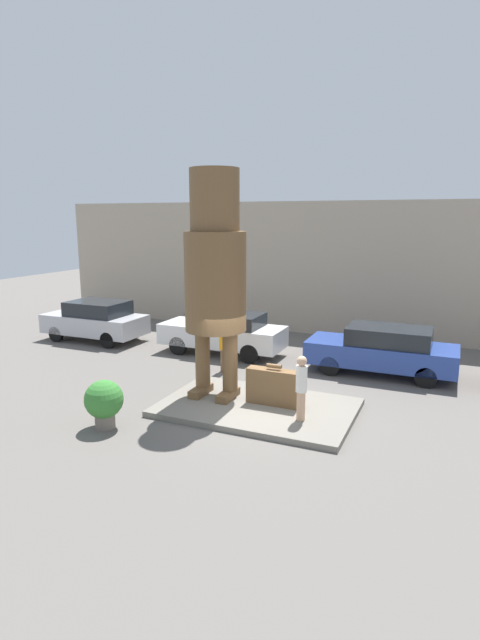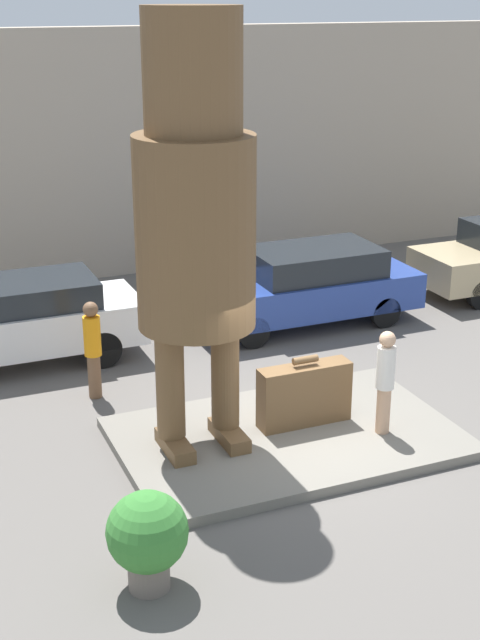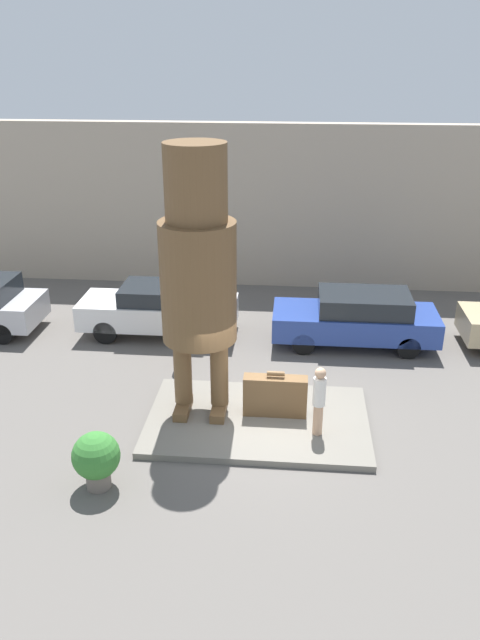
# 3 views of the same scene
# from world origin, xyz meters

# --- Properties ---
(ground_plane) EXTENTS (60.00, 60.00, 0.00)m
(ground_plane) POSITION_xyz_m (0.00, 0.00, 0.00)
(ground_plane) COLOR #605B56
(pedestal) EXTENTS (5.11, 3.28, 0.16)m
(pedestal) POSITION_xyz_m (0.00, 0.00, 0.08)
(pedestal) COLOR slate
(pedestal) RESTS_ON ground_plane
(building_backdrop) EXTENTS (28.00, 0.60, 5.75)m
(building_backdrop) POSITION_xyz_m (0.00, 9.57, 2.88)
(building_backdrop) COLOR tan
(building_backdrop) RESTS_ON ground_plane
(statue_figure) EXTENTS (1.67, 1.67, 6.18)m
(statue_figure) POSITION_xyz_m (-1.34, 0.25, 3.77)
(statue_figure) COLOR brown
(statue_figure) RESTS_ON pedestal
(giant_suitcase) EXTENTS (1.48, 0.37, 1.12)m
(giant_suitcase) POSITION_xyz_m (0.39, 0.22, 0.64)
(giant_suitcase) COLOR brown
(giant_suitcase) RESTS_ON pedestal
(tourist) EXTENTS (0.28, 0.28, 1.64)m
(tourist) POSITION_xyz_m (1.36, -0.52, 1.06)
(tourist) COLOR tan
(tourist) RESTS_ON pedestal
(parked_car_silver) EXTENTS (4.27, 1.89, 1.68)m
(parked_car_silver) POSITION_xyz_m (-9.05, 4.47, 0.87)
(parked_car_silver) COLOR #B7B7BC
(parked_car_silver) RESTS_ON ground_plane
(parked_car_white) EXTENTS (4.69, 1.74, 1.59)m
(parked_car_white) POSITION_xyz_m (-3.26, 4.70, 0.86)
(parked_car_white) COLOR silver
(parked_car_white) RESTS_ON ground_plane
(parked_car_blue) EXTENTS (4.75, 1.83, 1.60)m
(parked_car_blue) POSITION_xyz_m (2.60, 4.56, 0.84)
(parked_car_blue) COLOR #284293
(parked_car_blue) RESTS_ON ground_plane
(planter_pot) EXTENTS (0.95, 0.95, 1.22)m
(planter_pot) POSITION_xyz_m (-3.00, -2.57, 0.70)
(planter_pot) COLOR #70665B
(planter_pot) RESTS_ON ground_plane
(worker_hivis) EXTENTS (0.29, 0.29, 1.71)m
(worker_hivis) POSITION_xyz_m (-2.30, 2.74, 0.93)
(worker_hivis) COLOR brown
(worker_hivis) RESTS_ON ground_plane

